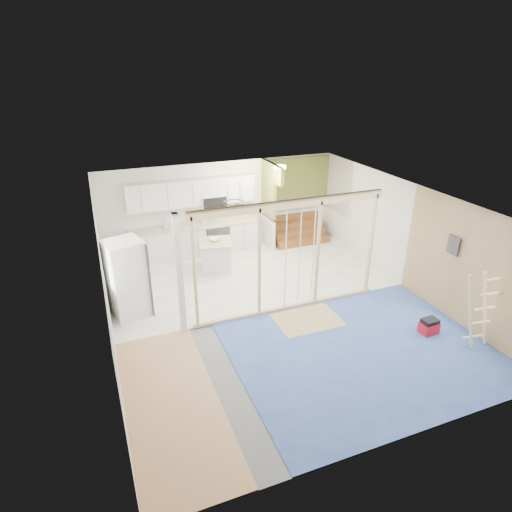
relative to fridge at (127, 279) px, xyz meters
name	(u,v)px	position (x,y,z in m)	size (l,w,h in m)	color
room	(277,259)	(3.04, -1.10, 0.42)	(7.01, 8.01, 2.61)	slate
floor_overlays	(277,309)	(3.12, -1.04, -0.87)	(7.00, 8.00, 0.03)	white
stud_frame	(265,248)	(2.77, -1.10, 0.73)	(4.66, 0.14, 2.60)	tan
base_cabinets	(174,248)	(1.43, 2.26, -0.41)	(4.45, 2.24, 0.93)	white
upper_cabinets	(194,193)	(2.20, 2.72, 0.94)	(3.60, 0.41, 0.85)	white
green_partition	(289,213)	(5.09, 2.56, 0.07)	(2.25, 1.51, 2.60)	olive
pot_rack	(234,205)	(2.74, 0.79, 1.12)	(0.52, 0.52, 0.72)	black
sheathing_panel	(475,272)	(6.52, -3.10, 0.42)	(0.02, 4.00, 2.60)	tan
electrical_panel	(454,245)	(6.47, -2.50, 0.77)	(0.04, 0.30, 0.40)	#3D3C42
ceiling_light	(280,167)	(4.44, 1.90, 1.66)	(0.32, 0.32, 0.08)	#FFEABF
fridge	(127,279)	(0.00, 0.00, 0.00)	(0.93, 0.90, 1.75)	white
island	(216,256)	(2.41, 1.44, -0.46)	(1.01, 1.01, 0.83)	silver
bowl	(216,239)	(2.43, 1.48, -0.01)	(0.29, 0.29, 0.07)	white
soap_bottle_a	(165,222)	(1.32, 2.71, 0.21)	(0.12, 0.12, 0.31)	#B3B8C7
soap_bottle_b	(203,220)	(2.41, 2.69, 0.14)	(0.08, 0.08, 0.18)	silver
toolbox	(429,327)	(5.66, -3.04, -0.71)	(0.36, 0.28, 0.34)	#AF101F
ladder	(480,310)	(6.15, -3.70, -0.05)	(0.85, 0.18, 1.61)	#F2DB94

